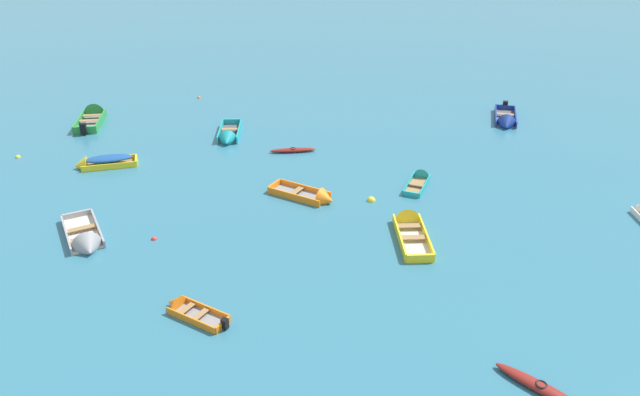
{
  "coord_description": "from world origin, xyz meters",
  "views": [
    {
      "loc": [
        6.74,
        -2.99,
        15.38
      ],
      "look_at": [
        0.0,
        25.41,
        0.15
      ],
      "focal_mm": 33.7,
      "sensor_mm": 36.0,
      "label": 1
    }
  ],
  "objects_px": {
    "rowboat_yellow_back_row_center": "(408,225)",
    "rowboat_grey_near_camera": "(86,243)",
    "rowboat_green_back_row_right": "(93,116)",
    "rowboat_turquoise_far_back": "(228,137)",
    "rowboat_orange_cluster_outer": "(185,309)",
    "mooring_buoy_far_field": "(18,157)",
    "rowboat_deep_blue_outer_left": "(506,121)",
    "mooring_buoy_outer_edge": "(154,239)",
    "kayak_maroon_near_left": "(541,387)",
    "rowboat_yellow_far_right": "(99,162)",
    "mooring_buoy_midfield": "(199,98)",
    "mooring_buoy_central": "(371,201)",
    "rowboat_orange_midfield_right": "(315,197)",
    "rowboat_turquoise_center": "(420,179)",
    "kayak_maroon_far_left": "(293,150)"
  },
  "relations": [
    {
      "from": "rowboat_deep_blue_outer_left",
      "to": "rowboat_orange_midfield_right",
      "type": "bearing_deg",
      "value": -125.82
    },
    {
      "from": "rowboat_turquoise_center",
      "to": "mooring_buoy_midfield",
      "type": "height_order",
      "value": "rowboat_turquoise_center"
    },
    {
      "from": "rowboat_yellow_back_row_center",
      "to": "mooring_buoy_central",
      "type": "bearing_deg",
      "value": 132.23
    },
    {
      "from": "rowboat_turquoise_center",
      "to": "kayak_maroon_far_left",
      "type": "bearing_deg",
      "value": 164.0
    },
    {
      "from": "rowboat_green_back_row_right",
      "to": "mooring_buoy_central",
      "type": "relative_size",
      "value": 9.91
    },
    {
      "from": "rowboat_orange_cluster_outer",
      "to": "rowboat_yellow_far_right",
      "type": "distance_m",
      "value": 16.34
    },
    {
      "from": "rowboat_turquoise_far_back",
      "to": "mooring_buoy_central",
      "type": "distance_m",
      "value": 12.66
    },
    {
      "from": "rowboat_orange_cluster_outer",
      "to": "rowboat_yellow_far_right",
      "type": "relative_size",
      "value": 0.82
    },
    {
      "from": "rowboat_deep_blue_outer_left",
      "to": "mooring_buoy_outer_edge",
      "type": "relative_size",
      "value": 16.61
    },
    {
      "from": "rowboat_grey_near_camera",
      "to": "mooring_buoy_outer_edge",
      "type": "xyz_separation_m",
      "value": [
        2.85,
        1.32,
        -0.18
      ]
    },
    {
      "from": "mooring_buoy_midfield",
      "to": "mooring_buoy_far_field",
      "type": "bearing_deg",
      "value": -114.46
    },
    {
      "from": "rowboat_yellow_back_row_center",
      "to": "rowboat_orange_midfield_right",
      "type": "height_order",
      "value": "rowboat_yellow_back_row_center"
    },
    {
      "from": "rowboat_green_back_row_right",
      "to": "rowboat_turquoise_far_back",
      "type": "xyz_separation_m",
      "value": [
        11.18,
        -1.5,
        -0.03
      ]
    },
    {
      "from": "rowboat_grey_near_camera",
      "to": "mooring_buoy_midfield",
      "type": "relative_size",
      "value": 14.51
    },
    {
      "from": "rowboat_turquoise_center",
      "to": "rowboat_deep_blue_outer_left",
      "type": "relative_size",
      "value": 0.69
    },
    {
      "from": "rowboat_green_back_row_right",
      "to": "rowboat_grey_near_camera",
      "type": "relative_size",
      "value": 1.14
    },
    {
      "from": "rowboat_orange_cluster_outer",
      "to": "rowboat_turquoise_center",
      "type": "relative_size",
      "value": 0.96
    },
    {
      "from": "rowboat_orange_cluster_outer",
      "to": "rowboat_green_back_row_right",
      "type": "distance_m",
      "value": 25.26
    },
    {
      "from": "mooring_buoy_far_field",
      "to": "mooring_buoy_midfield",
      "type": "xyz_separation_m",
      "value": [
        6.33,
        13.91,
        0.0
      ]
    },
    {
      "from": "rowboat_deep_blue_outer_left",
      "to": "rowboat_orange_midfield_right",
      "type": "xyz_separation_m",
      "value": [
        -10.62,
        -14.71,
        -0.04
      ]
    },
    {
      "from": "rowboat_yellow_far_right",
      "to": "mooring_buoy_central",
      "type": "distance_m",
      "value": 17.0
    },
    {
      "from": "rowboat_yellow_far_right",
      "to": "rowboat_deep_blue_outer_left",
      "type": "bearing_deg",
      "value": 28.74
    },
    {
      "from": "kayak_maroon_near_left",
      "to": "rowboat_deep_blue_outer_left",
      "type": "distance_m",
      "value": 26.59
    },
    {
      "from": "rowboat_turquoise_far_back",
      "to": "rowboat_orange_cluster_outer",
      "type": "bearing_deg",
      "value": -74.26
    },
    {
      "from": "rowboat_orange_cluster_outer",
      "to": "mooring_buoy_midfield",
      "type": "relative_size",
      "value": 10.87
    },
    {
      "from": "rowboat_turquoise_far_back",
      "to": "mooring_buoy_outer_edge",
      "type": "bearing_deg",
      "value": -85.02
    },
    {
      "from": "rowboat_grey_near_camera",
      "to": "rowboat_yellow_far_right",
      "type": "bearing_deg",
      "value": 117.85
    },
    {
      "from": "rowboat_orange_cluster_outer",
      "to": "mooring_buoy_far_field",
      "type": "relative_size",
      "value": 9.62
    },
    {
      "from": "mooring_buoy_outer_edge",
      "to": "rowboat_yellow_far_right",
      "type": "bearing_deg",
      "value": 135.87
    },
    {
      "from": "rowboat_yellow_back_row_center",
      "to": "rowboat_orange_cluster_outer",
      "type": "distance_m",
      "value": 11.97
    },
    {
      "from": "kayak_maroon_far_left",
      "to": "mooring_buoy_midfield",
      "type": "xyz_separation_m",
      "value": [
        -10.49,
        9.01,
        -0.14
      ]
    },
    {
      "from": "rowboat_deep_blue_outer_left",
      "to": "rowboat_green_back_row_right",
      "type": "bearing_deg",
      "value": -168.45
    },
    {
      "from": "rowboat_yellow_far_right",
      "to": "mooring_buoy_midfield",
      "type": "distance_m",
      "value": 13.99
    },
    {
      "from": "kayak_maroon_near_left",
      "to": "rowboat_grey_near_camera",
      "type": "height_order",
      "value": "rowboat_grey_near_camera"
    },
    {
      "from": "rowboat_deep_blue_outer_left",
      "to": "rowboat_yellow_far_right",
      "type": "distance_m",
      "value": 28.06
    },
    {
      "from": "rowboat_yellow_back_row_center",
      "to": "kayak_maroon_far_left",
      "type": "height_order",
      "value": "rowboat_yellow_back_row_center"
    },
    {
      "from": "rowboat_yellow_back_row_center",
      "to": "kayak_maroon_near_left",
      "type": "xyz_separation_m",
      "value": [
        5.55,
        -9.98,
        -0.04
      ]
    },
    {
      "from": "rowboat_turquoise_far_back",
      "to": "mooring_buoy_central",
      "type": "bearing_deg",
      "value": -31.04
    },
    {
      "from": "rowboat_orange_cluster_outer",
      "to": "rowboat_deep_blue_outer_left",
      "type": "relative_size",
      "value": 0.66
    },
    {
      "from": "rowboat_yellow_far_right",
      "to": "rowboat_turquoise_far_back",
      "type": "distance_m",
      "value": 8.55
    },
    {
      "from": "rowboat_deep_blue_outer_left",
      "to": "rowboat_yellow_far_right",
      "type": "height_order",
      "value": "rowboat_deep_blue_outer_left"
    },
    {
      "from": "kayak_maroon_near_left",
      "to": "kayak_maroon_far_left",
      "type": "height_order",
      "value": "kayak_maroon_near_left"
    },
    {
      "from": "rowboat_orange_cluster_outer",
      "to": "mooring_buoy_far_field",
      "type": "xyz_separation_m",
      "value": [
        -17.03,
        11.99,
        -0.14
      ]
    },
    {
      "from": "rowboat_yellow_back_row_center",
      "to": "rowboat_grey_near_camera",
      "type": "height_order",
      "value": "rowboat_grey_near_camera"
    },
    {
      "from": "rowboat_yellow_back_row_center",
      "to": "mooring_buoy_midfield",
      "type": "xyz_separation_m",
      "value": [
        -18.81,
        17.09,
        -0.2
      ]
    },
    {
      "from": "mooring_buoy_midfield",
      "to": "mooring_buoy_central",
      "type": "height_order",
      "value": "mooring_buoy_central"
    },
    {
      "from": "kayak_maroon_near_left",
      "to": "rowboat_green_back_row_right",
      "type": "distance_m",
      "value": 36.24
    },
    {
      "from": "kayak_maroon_far_left",
      "to": "rowboat_yellow_back_row_center",
      "type": "bearing_deg",
      "value": -44.18
    },
    {
      "from": "rowboat_yellow_back_row_center",
      "to": "mooring_buoy_outer_edge",
      "type": "relative_size",
      "value": 16.46
    },
    {
      "from": "rowboat_yellow_back_row_center",
      "to": "kayak_maroon_near_left",
      "type": "height_order",
      "value": "rowboat_yellow_back_row_center"
    }
  ]
}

